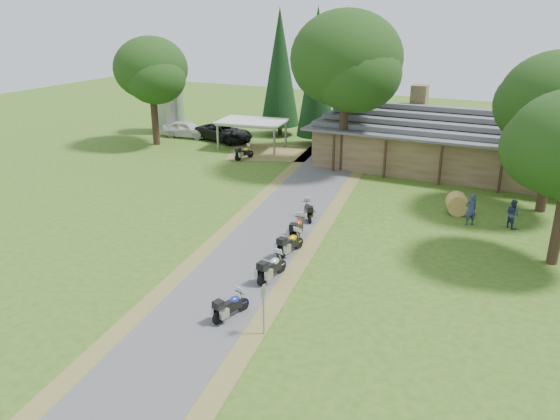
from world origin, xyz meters
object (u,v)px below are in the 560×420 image
at_px(lodge, 452,138).
at_px(hay_bale, 457,204).
at_px(car_white_sedan, 186,127).
at_px(motorcycle_row_a, 231,305).
at_px(silo, 167,100).
at_px(carport, 252,135).
at_px(motorcycle_carport_a, 244,152).
at_px(motorcycle_row_d, 297,228).
at_px(motorcycle_row_c, 290,242).
at_px(car_dark_suv, 224,128).
at_px(motorcycle_row_e, 308,210).
at_px(motorcycle_row_b, 272,266).

relative_size(lodge, hay_bale, 16.62).
xyz_separation_m(car_white_sedan, motorcycle_row_a, (20.63, -26.72, -0.41)).
bearing_deg(silo, hay_bale, -21.33).
relative_size(carport, motorcycle_carport_a, 3.28).
xyz_separation_m(lodge, motorcycle_row_d, (-5.20, -17.67, -1.78)).
relative_size(silo, motorcycle_row_a, 3.73).
xyz_separation_m(motorcycle_row_a, motorcycle_carport_a, (-11.57, 21.92, 0.02)).
relative_size(motorcycle_carport_a, hay_bale, 1.38).
xyz_separation_m(car_white_sedan, motorcycle_row_c, (20.26, -20.10, -0.36)).
bearing_deg(car_dark_suv, motorcycle_row_c, -127.23).
height_order(car_white_sedan, motorcycle_row_e, car_white_sedan).
bearing_deg(motorcycle_row_d, lodge, -25.67).
distance_m(motorcycle_row_a, motorcycle_carport_a, 24.79).
xyz_separation_m(motorcycle_row_c, motorcycle_row_e, (-1.08, 4.90, -0.05)).
xyz_separation_m(motorcycle_row_c, hay_bale, (6.79, 9.69, 0.01)).
bearing_deg(motorcycle_row_c, car_white_sedan, 56.55).
distance_m(car_dark_suv, motorcycle_row_b, 28.55).
distance_m(lodge, motorcycle_row_d, 18.51).
bearing_deg(motorcycle_row_b, motorcycle_row_c, 16.15).
bearing_deg(carport, car_dark_suv, 151.31).
height_order(motorcycle_row_c, motorcycle_row_d, motorcycle_row_d).
height_order(car_dark_suv, motorcycle_row_b, car_dark_suv).
distance_m(car_white_sedan, motorcycle_row_d, 26.88).
bearing_deg(motorcycle_row_e, motorcycle_row_b, 158.86).
relative_size(car_white_sedan, motorcycle_row_d, 3.06).
relative_size(motorcycle_row_c, motorcycle_carport_a, 1.05).
bearing_deg(carport, hay_bale, -33.37).
xyz_separation_m(silo, carport, (10.99, -2.57, -1.92)).
relative_size(motorcycle_row_d, motorcycle_carport_a, 1.10).
xyz_separation_m(motorcycle_row_b, motorcycle_carport_a, (-11.59, 18.20, -0.05)).
bearing_deg(motorcycle_carport_a, motorcycle_row_e, -117.72).
xyz_separation_m(car_dark_suv, motorcycle_carport_a, (4.99, -5.05, -0.63)).
distance_m(lodge, motorcycle_row_b, 22.97).
distance_m(silo, motorcycle_carport_a, 13.85).
bearing_deg(car_white_sedan, motorcycle_carport_a, -124.16).
distance_m(car_dark_suv, motorcycle_row_d, 24.24).
height_order(carport, motorcycle_row_c, carport).
bearing_deg(motorcycle_row_c, motorcycle_row_a, -165.43).
bearing_deg(motorcycle_row_b, carport, 38.80).
distance_m(carport, motorcycle_row_d, 20.73).
height_order(lodge, car_dark_suv, lodge).
relative_size(motorcycle_row_c, motorcycle_row_e, 1.08).
distance_m(car_white_sedan, motorcycle_row_a, 33.76).
distance_m(silo, carport, 11.45).
height_order(motorcycle_row_c, hay_bale, hay_bale).
relative_size(motorcycle_row_a, motorcycle_row_c, 0.92).
bearing_deg(motorcycle_row_b, motorcycle_row_e, 19.15).
bearing_deg(motorcycle_row_d, motorcycle_row_b, -179.29).
height_order(car_white_sedan, motorcycle_row_b, car_white_sedan).
relative_size(carport, car_white_sedan, 0.97).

